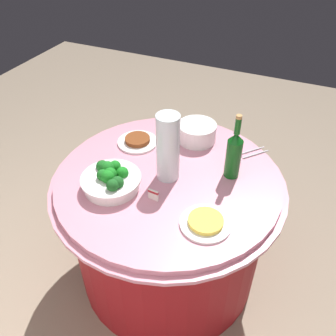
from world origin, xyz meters
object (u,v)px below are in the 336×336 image
Objects in this scene: broccoli_bowl at (111,179)px; serving_tongs at (252,153)px; wine_bottle at (234,154)px; decorative_fruit_vase at (168,151)px; label_placard_front at (153,194)px; food_plate_stir_fry at (138,141)px; food_plate_fried_egg at (206,222)px; plate_stack at (197,132)px.

broccoli_bowl is 0.76m from serving_tongs.
wine_bottle is 0.99× the size of decorative_fruit_vase.
wine_bottle reaches higher than broccoli_bowl.
wine_bottle is at bearing -131.28° from label_placard_front.
label_placard_front is (-0.22, -0.00, -0.02)m from broccoli_bowl.
food_plate_stir_fry is (0.27, -0.19, -0.14)m from decorative_fruit_vase.
food_plate_stir_fry is 4.00× the size of label_placard_front.
food_plate_fried_egg is at bearing 169.83° from label_placard_front.
food_plate_fried_egg is at bearing 83.81° from serving_tongs.
plate_stack is at bearing -66.26° from food_plate_fried_egg.
label_placard_front is (0.27, -0.05, 0.02)m from food_plate_fried_egg.
plate_stack is at bearing -113.33° from broccoli_bowl.
decorative_fruit_vase is 0.21m from label_placard_front.
food_plate_stir_fry is 1.00× the size of food_plate_fried_egg.
label_placard_front is (-0.01, 0.18, -0.12)m from decorative_fruit_vase.
serving_tongs is 2.71× the size of label_placard_front.
label_placard_front is at bearing 88.56° from plate_stack.
food_plate_stir_fry is at bearing -81.17° from broccoli_bowl.
food_plate_stir_fry reaches higher than serving_tongs.
food_plate_fried_egg is 4.00× the size of label_placard_front.
label_placard_front is at bearing 58.10° from serving_tongs.
food_plate_fried_egg is (-0.27, 0.22, -0.14)m from decorative_fruit_vase.
decorative_fruit_vase is 0.36m from food_plate_stir_fry.
food_plate_stir_fry is at bearing -53.37° from label_placard_front.
broccoli_bowl is at bearing 66.67° from plate_stack.
label_placard_front reaches higher than serving_tongs.
wine_bottle is 0.56m from food_plate_stir_fry.
food_plate_stir_fry is (0.29, 0.16, -0.04)m from plate_stack.
serving_tongs is 0.58m from food_plate_fried_egg.
decorative_fruit_vase reaches higher than serving_tongs.
decorative_fruit_vase is 6.18× the size of label_placard_front.
food_plate_fried_egg is (-0.25, 0.57, -0.04)m from plate_stack.
broccoli_bowl is at bearing 32.78° from wine_bottle.
wine_bottle is at bearing -154.37° from decorative_fruit_vase.
food_plate_fried_egg is (-0.54, 0.41, -0.00)m from food_plate_stir_fry.
label_placard_front is at bearing -10.17° from food_plate_fried_egg.
broccoli_bowl is at bearing 98.83° from food_plate_stir_fry.
serving_tongs is at bearing -135.68° from broccoli_bowl.
broccoli_bowl is 0.30m from decorative_fruit_vase.
broccoli_bowl is at bearing 1.02° from label_placard_front.
serving_tongs is 0.62m from food_plate_stir_fry.
wine_bottle is 1.53× the size of food_plate_stir_fry.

